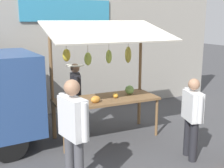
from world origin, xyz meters
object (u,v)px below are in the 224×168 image
at_px(vendor_with_sunhat, 76,91).
at_px(shopper_with_ponytail, 73,128).
at_px(shopper_with_shopping_bag, 192,114).
at_px(market_stall, 106,68).

height_order(vendor_with_sunhat, shopper_with_ponytail, shopper_with_ponytail).
bearing_deg(shopper_with_ponytail, vendor_with_sunhat, -31.27).
bearing_deg(vendor_with_sunhat, shopper_with_ponytail, -4.70).
xyz_separation_m(vendor_with_sunhat, shopper_with_shopping_bag, (-1.45, 2.30, -0.05)).
relative_size(shopper_with_ponytail, shopper_with_shopping_bag, 1.13).
bearing_deg(vendor_with_sunhat, shopper_with_shopping_bag, 45.96).
xyz_separation_m(market_stall, shopper_with_shopping_bag, (-1.00, 1.57, -0.67)).
relative_size(market_stall, shopper_with_ponytail, 1.47).
height_order(shopper_with_ponytail, shopper_with_shopping_bag, shopper_with_ponytail).
bearing_deg(shopper_with_shopping_bag, shopper_with_ponytail, 106.94).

